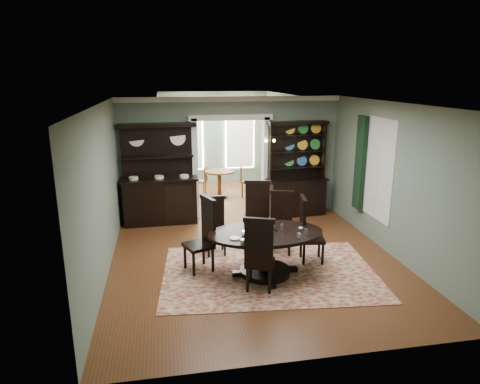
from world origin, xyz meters
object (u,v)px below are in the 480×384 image
Objects in this scene: dining_table at (266,245)px; parlor_table at (219,180)px; sideboard at (160,189)px; welsh_dresser at (296,182)px.

parlor_table is (-0.13, 5.22, -0.04)m from dining_table.
dining_table is 5.22m from parlor_table.
parlor_table is at bearing 47.55° from sideboard.
welsh_dresser is 2.62m from parlor_table.
sideboard reaches higher than parlor_table.
sideboard reaches higher than dining_table.
sideboard reaches higher than welsh_dresser.
sideboard is 2.79× the size of parlor_table.
welsh_dresser is 2.77× the size of parlor_table.
dining_table is 0.86× the size of sideboard.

